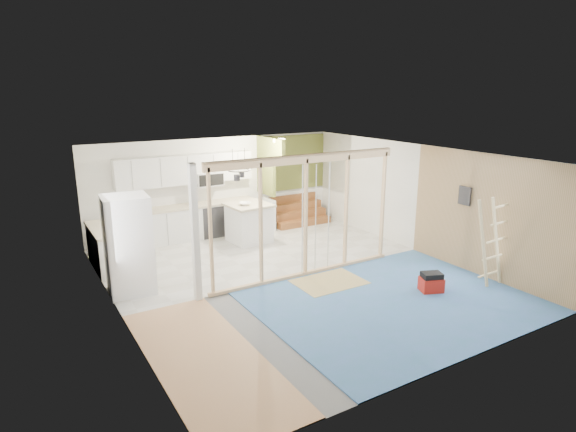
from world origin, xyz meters
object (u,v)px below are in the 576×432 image
island (249,223)px  toolbox (431,283)px  fridge (129,245)px  ladder (492,242)px

island → toolbox: 4.97m
fridge → island: (3.39, 1.68, -0.46)m
island → ladder: 5.81m
fridge → island: bearing=30.4°
island → ladder: ladder is taller
ladder → fridge: bearing=168.7°
island → toolbox: island is taller
toolbox → ladder: bearing=4.4°
toolbox → fridge: bearing=170.7°
ladder → island: bearing=136.5°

